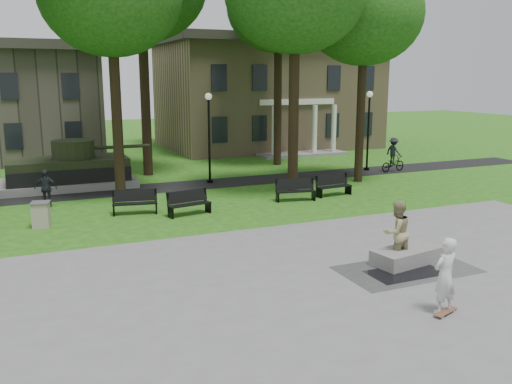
{
  "coord_description": "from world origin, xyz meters",
  "views": [
    {
      "loc": [
        -8.53,
        -14.76,
        5.46
      ],
      "look_at": [
        -0.85,
        2.98,
        1.4
      ],
      "focal_mm": 38.0,
      "sensor_mm": 36.0,
      "label": 1
    }
  ],
  "objects_px": {
    "skateboarder": "(445,275)",
    "cyclist": "(393,158)",
    "trash_bin": "(41,214)",
    "park_bench_0": "(134,201)",
    "concrete_block": "(407,256)",
    "friend_watching": "(397,232)"
  },
  "relations": [
    {
      "from": "cyclist",
      "to": "friend_watching",
      "type": "bearing_deg",
      "value": 132.18
    },
    {
      "from": "cyclist",
      "to": "park_bench_0",
      "type": "bearing_deg",
      "value": 93.86
    },
    {
      "from": "trash_bin",
      "to": "friend_watching",
      "type": "bearing_deg",
      "value": -41.9
    },
    {
      "from": "skateboarder",
      "to": "trash_bin",
      "type": "bearing_deg",
      "value": -63.16
    },
    {
      "from": "skateboarder",
      "to": "cyclist",
      "type": "bearing_deg",
      "value": -132.38
    },
    {
      "from": "concrete_block",
      "to": "cyclist",
      "type": "distance_m",
      "value": 16.81
    },
    {
      "from": "skateboarder",
      "to": "cyclist",
      "type": "height_order",
      "value": "cyclist"
    },
    {
      "from": "concrete_block",
      "to": "trash_bin",
      "type": "xyz_separation_m",
      "value": [
        -9.92,
        8.77,
        0.24
      ]
    },
    {
      "from": "park_bench_0",
      "to": "trash_bin",
      "type": "xyz_separation_m",
      "value": [
        -3.6,
        -0.63,
        -0.04
      ]
    },
    {
      "from": "concrete_block",
      "to": "friend_watching",
      "type": "relative_size",
      "value": 1.14
    },
    {
      "from": "friend_watching",
      "to": "skateboarder",
      "type": "bearing_deg",
      "value": 65.57
    },
    {
      "from": "cyclist",
      "to": "trash_bin",
      "type": "height_order",
      "value": "cyclist"
    },
    {
      "from": "cyclist",
      "to": "park_bench_0",
      "type": "height_order",
      "value": "cyclist"
    },
    {
      "from": "concrete_block",
      "to": "park_bench_0",
      "type": "bearing_deg",
      "value": 123.91
    },
    {
      "from": "park_bench_0",
      "to": "concrete_block",
      "type": "bearing_deg",
      "value": -45.3
    },
    {
      "from": "skateboarder",
      "to": "friend_watching",
      "type": "distance_m",
      "value": 3.54
    },
    {
      "from": "concrete_block",
      "to": "park_bench_0",
      "type": "xyz_separation_m",
      "value": [
        -6.32,
        9.4,
        0.28
      ]
    },
    {
      "from": "skateboarder",
      "to": "park_bench_0",
      "type": "relative_size",
      "value": 1.0
    },
    {
      "from": "skateboarder",
      "to": "trash_bin",
      "type": "xyz_separation_m",
      "value": [
        -8.42,
        11.95,
        -0.46
      ]
    },
    {
      "from": "concrete_block",
      "to": "cyclist",
      "type": "bearing_deg",
      "value": 54.12
    },
    {
      "from": "skateboarder",
      "to": "friend_watching",
      "type": "height_order",
      "value": "friend_watching"
    },
    {
      "from": "skateboarder",
      "to": "friend_watching",
      "type": "xyz_separation_m",
      "value": [
        1.18,
        3.33,
        0.04
      ]
    }
  ]
}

